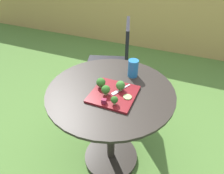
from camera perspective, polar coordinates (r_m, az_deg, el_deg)
ground_plane at (r=1.80m, az=-0.31°, el=-19.64°), size 12.00×12.00×0.00m
bamboo_fence at (r=3.35m, az=15.98°, el=19.71°), size 8.00×0.08×1.21m
patio_table at (r=1.46m, az=-0.37°, el=-9.87°), size 0.82×0.82×0.73m
patio_chair at (r=2.04m, az=1.05°, el=8.01°), size 0.55×0.55×0.90m
salad_plate at (r=1.21m, az=0.44°, el=-2.04°), size 0.27×0.27×0.01m
drinking_glass at (r=1.37m, az=6.07°, el=5.16°), size 0.07×0.07×0.12m
fork at (r=1.23m, az=2.13°, el=-1.00°), size 0.08×0.15×0.00m
broccoli_floret_0 at (r=1.18m, az=-1.64°, el=-0.83°), size 0.05×0.05×0.06m
broccoli_floret_1 at (r=1.21m, az=2.41°, el=0.38°), size 0.06×0.06×0.07m
broccoli_floret_2 at (r=1.11m, az=0.70°, el=-3.73°), size 0.04×0.04×0.05m
broccoli_floret_3 at (r=1.24m, az=-3.22°, el=1.30°), size 0.06×0.06×0.06m
cucumber_slice_0 at (r=1.18m, az=4.49°, el=-2.88°), size 0.05×0.05×0.01m
beet_chunk_0 at (r=1.13m, az=-2.34°, el=-4.10°), size 0.03×0.03×0.03m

